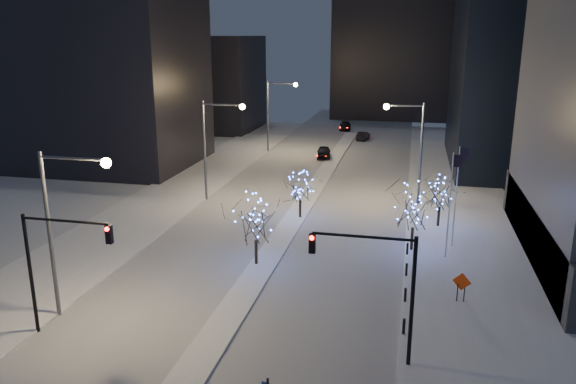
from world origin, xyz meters
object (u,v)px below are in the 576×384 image
(street_lamp_east, at_px, (412,140))
(traffic_signal_east, at_px, (381,277))
(holiday_tree_plaza_far, at_px, (440,192))
(construction_sign, at_px, (462,284))
(car_far, at_px, (345,126))
(holiday_tree_median_far, at_px, (300,188))
(street_lamp_w_near, at_px, (64,213))
(car_near, at_px, (324,152))
(traffic_signal_west, at_px, (53,256))
(holiday_tree_plaza_near, at_px, (414,208))
(street_lamp_w_mid, at_px, (214,137))
(car_mid, at_px, (363,136))
(street_lamp_w_far, at_px, (275,106))
(holiday_tree_median_near, at_px, (256,219))

(street_lamp_east, bearing_deg, traffic_signal_east, -92.26)
(street_lamp_east, height_order, holiday_tree_plaza_far, street_lamp_east)
(construction_sign, bearing_deg, car_far, 119.34)
(holiday_tree_median_far, bearing_deg, street_lamp_w_near, -114.11)
(car_near, xyz_separation_m, car_far, (0.00, 24.02, -0.09))
(traffic_signal_west, distance_m, holiday_tree_plaza_near, 25.55)
(street_lamp_w_near, bearing_deg, car_far, 84.06)
(street_lamp_w_near, distance_m, holiday_tree_plaza_near, 24.80)
(street_lamp_w_mid, relative_size, holiday_tree_plaza_near, 1.83)
(car_mid, bearing_deg, holiday_tree_median_far, 95.81)
(street_lamp_w_far, height_order, holiday_tree_plaza_far, street_lamp_w_far)
(street_lamp_east, bearing_deg, holiday_tree_plaza_near, -88.15)
(holiday_tree_median_far, bearing_deg, street_lamp_east, 35.78)
(car_far, distance_m, construction_sign, 66.46)
(holiday_tree_plaza_near, relative_size, holiday_tree_plaza_far, 1.16)
(traffic_signal_west, height_order, holiday_tree_plaza_far, traffic_signal_west)
(street_lamp_w_far, relative_size, holiday_tree_plaza_far, 2.13)
(car_mid, xyz_separation_m, car_far, (-4.00, 9.20, 0.03))
(holiday_tree_median_near, bearing_deg, car_far, 90.93)
(street_lamp_w_near, distance_m, street_lamp_east, 33.85)
(car_mid, bearing_deg, car_near, 83.48)
(car_far, bearing_deg, traffic_signal_west, -100.27)
(street_lamp_w_near, bearing_deg, construction_sign, 16.72)
(holiday_tree_median_near, bearing_deg, car_near, 91.52)
(car_near, bearing_deg, street_lamp_east, -67.15)
(holiday_tree_plaza_near, bearing_deg, holiday_tree_median_far, 149.10)
(holiday_tree_plaza_far, bearing_deg, holiday_tree_median_near, -138.91)
(holiday_tree_median_near, xyz_separation_m, construction_sign, (14.06, -3.07, -2.24))
(street_lamp_east, relative_size, car_far, 2.10)
(street_lamp_w_mid, distance_m, holiday_tree_median_far, 10.82)
(car_near, bearing_deg, holiday_tree_plaza_far, -69.35)
(holiday_tree_plaza_near, xyz_separation_m, holiday_tree_plaza_far, (2.21, 6.24, -0.31))
(holiday_tree_plaza_far, bearing_deg, traffic_signal_west, -132.17)
(traffic_signal_east, relative_size, construction_sign, 3.63)
(car_near, relative_size, holiday_tree_plaza_near, 0.84)
(street_lamp_w_far, height_order, holiday_tree_median_far, street_lamp_w_far)
(car_far, xyz_separation_m, holiday_tree_plaza_near, (12.00, -56.38, 2.83))
(street_lamp_w_far, relative_size, traffic_signal_west, 1.43)
(car_mid, height_order, holiday_tree_plaza_near, holiday_tree_plaza_near)
(car_far, height_order, holiday_tree_plaza_far, holiday_tree_plaza_far)
(car_mid, xyz_separation_m, holiday_tree_plaza_near, (8.00, -47.18, 2.86))
(street_lamp_w_mid, xyz_separation_m, car_far, (7.44, 46.48, -5.81))
(street_lamp_w_near, distance_m, construction_sign, 24.06)
(traffic_signal_west, height_order, car_mid, traffic_signal_west)
(traffic_signal_east, xyz_separation_m, car_mid, (-6.44, 63.29, -4.10))
(street_lamp_w_far, xyz_separation_m, holiday_tree_plaza_far, (21.65, -28.65, -3.29))
(street_lamp_w_far, distance_m, traffic_signal_west, 52.04)
(street_lamp_w_far, distance_m, car_far, 23.46)
(car_near, bearing_deg, construction_sign, -77.60)
(holiday_tree_plaza_far, relative_size, construction_sign, 2.44)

